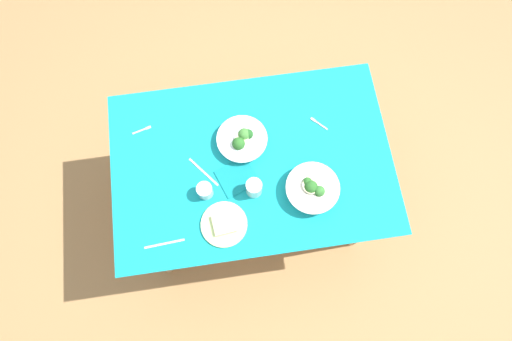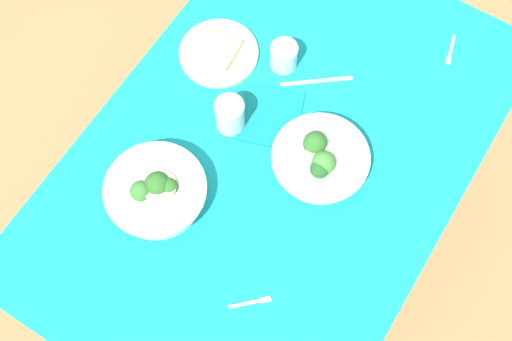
{
  "view_description": "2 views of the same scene",
  "coord_description": "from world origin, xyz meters",
  "px_view_note": "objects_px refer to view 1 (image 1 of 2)",
  "views": [
    {
      "loc": [
        0.08,
        0.68,
        2.75
      ],
      "look_at": [
        -0.01,
        0.06,
        0.8
      ],
      "focal_mm": 29.87,
      "sensor_mm": 36.0,
      "label": 1
    },
    {
      "loc": [
        -0.67,
        -0.36,
        2.43
      ],
      "look_at": [
        -0.08,
        0.01,
        0.8
      ],
      "focal_mm": 49.48,
      "sensor_mm": 36.0,
      "label": 2
    }
  ],
  "objects_px": {
    "water_glass_side": "(205,191)",
    "fork_by_near_bowl": "(143,130)",
    "water_glass_center": "(254,188)",
    "fork_by_far_bowl": "(318,123)",
    "table_knife_right": "(204,172)",
    "broccoli_bowl_near": "(242,140)",
    "bread_side_plate": "(224,224)",
    "broccoli_bowl_far": "(312,189)",
    "napkin_folded_upper": "(237,177)",
    "table_knife_left": "(165,244)"
  },
  "relations": [
    {
      "from": "broccoli_bowl_near",
      "to": "water_glass_center",
      "type": "xyz_separation_m",
      "value": [
        -0.02,
        0.26,
        0.02
      ]
    },
    {
      "from": "broccoli_bowl_far",
      "to": "table_knife_right",
      "type": "bearing_deg",
      "value": -18.55
    },
    {
      "from": "napkin_folded_upper",
      "to": "fork_by_near_bowl",
      "type": "bearing_deg",
      "value": -35.79
    },
    {
      "from": "bread_side_plate",
      "to": "table_knife_left",
      "type": "xyz_separation_m",
      "value": [
        0.29,
        0.05,
        -0.01
      ]
    },
    {
      "from": "bread_side_plate",
      "to": "broccoli_bowl_near",
      "type": "bearing_deg",
      "value": -109.38
    },
    {
      "from": "water_glass_side",
      "to": "table_knife_right",
      "type": "height_order",
      "value": "water_glass_side"
    },
    {
      "from": "bread_side_plate",
      "to": "broccoli_bowl_far",
      "type": "bearing_deg",
      "value": -166.75
    },
    {
      "from": "bread_side_plate",
      "to": "fork_by_far_bowl",
      "type": "bearing_deg",
      "value": -140.18
    },
    {
      "from": "table_knife_left",
      "to": "bread_side_plate",
      "type": "bearing_deg",
      "value": 6.31
    },
    {
      "from": "fork_by_near_bowl",
      "to": "napkin_folded_upper",
      "type": "height_order",
      "value": "napkin_folded_upper"
    },
    {
      "from": "broccoli_bowl_far",
      "to": "broccoli_bowl_near",
      "type": "relative_size",
      "value": 1.02
    },
    {
      "from": "water_glass_side",
      "to": "fork_by_far_bowl",
      "type": "relative_size",
      "value": 0.95
    },
    {
      "from": "broccoli_bowl_near",
      "to": "table_knife_right",
      "type": "xyz_separation_m",
      "value": [
        0.21,
        0.13,
        -0.03
      ]
    },
    {
      "from": "water_glass_side",
      "to": "napkin_folded_upper",
      "type": "bearing_deg",
      "value": -160.53
    },
    {
      "from": "broccoli_bowl_far",
      "to": "water_glass_center",
      "type": "height_order",
      "value": "broccoli_bowl_far"
    },
    {
      "from": "fork_by_near_bowl",
      "to": "fork_by_far_bowl",
      "type": "bearing_deg",
      "value": -20.81
    },
    {
      "from": "fork_by_far_bowl",
      "to": "fork_by_near_bowl",
      "type": "relative_size",
      "value": 0.83
    },
    {
      "from": "water_glass_side",
      "to": "bread_side_plate",
      "type": "bearing_deg",
      "value": 112.48
    },
    {
      "from": "water_glass_center",
      "to": "table_knife_left",
      "type": "bearing_deg",
      "value": 23.38
    },
    {
      "from": "broccoli_bowl_far",
      "to": "table_knife_right",
      "type": "distance_m",
      "value": 0.53
    },
    {
      "from": "broccoli_bowl_near",
      "to": "table_knife_left",
      "type": "relative_size",
      "value": 1.34
    },
    {
      "from": "bread_side_plate",
      "to": "fork_by_far_bowl",
      "type": "xyz_separation_m",
      "value": [
        -0.54,
        -0.45,
        -0.01
      ]
    },
    {
      "from": "water_glass_center",
      "to": "fork_by_near_bowl",
      "type": "xyz_separation_m",
      "value": [
        0.51,
        -0.39,
        -0.05
      ]
    },
    {
      "from": "fork_by_far_bowl",
      "to": "broccoli_bowl_near",
      "type": "bearing_deg",
      "value": 52.79
    },
    {
      "from": "water_glass_side",
      "to": "fork_by_near_bowl",
      "type": "xyz_separation_m",
      "value": [
        0.28,
        -0.37,
        -0.04
      ]
    },
    {
      "from": "broccoli_bowl_near",
      "to": "table_knife_left",
      "type": "bearing_deg",
      "value": 46.64
    },
    {
      "from": "napkin_folded_upper",
      "to": "table_knife_left",
      "type": "bearing_deg",
      "value": 36.03
    },
    {
      "from": "water_glass_side",
      "to": "napkin_folded_upper",
      "type": "relative_size",
      "value": 0.45
    },
    {
      "from": "fork_by_far_bowl",
      "to": "table_knife_right",
      "type": "distance_m",
      "value": 0.63
    },
    {
      "from": "table_knife_left",
      "to": "broccoli_bowl_near",
      "type": "bearing_deg",
      "value": 43.01
    },
    {
      "from": "table_knife_right",
      "to": "water_glass_side",
      "type": "bearing_deg",
      "value": -39.01
    },
    {
      "from": "water_glass_center",
      "to": "table_knife_right",
      "type": "xyz_separation_m",
      "value": [
        0.23,
        -0.13,
        -0.05
      ]
    },
    {
      "from": "broccoli_bowl_far",
      "to": "fork_by_near_bowl",
      "type": "distance_m",
      "value": 0.9
    },
    {
      "from": "broccoli_bowl_far",
      "to": "napkin_folded_upper",
      "type": "height_order",
      "value": "broccoli_bowl_far"
    },
    {
      "from": "broccoli_bowl_far",
      "to": "water_glass_center",
      "type": "xyz_separation_m",
      "value": [
        0.27,
        -0.04,
        0.01
      ]
    },
    {
      "from": "water_glass_side",
      "to": "table_knife_left",
      "type": "bearing_deg",
      "value": 45.02
    },
    {
      "from": "bread_side_plate",
      "to": "fork_by_far_bowl",
      "type": "relative_size",
      "value": 2.69
    },
    {
      "from": "water_glass_center",
      "to": "table_knife_left",
      "type": "xyz_separation_m",
      "value": [
        0.45,
        0.19,
        -0.05
      ]
    },
    {
      "from": "water_glass_center",
      "to": "fork_by_far_bowl",
      "type": "distance_m",
      "value": 0.48
    },
    {
      "from": "fork_by_near_bowl",
      "to": "table_knife_right",
      "type": "xyz_separation_m",
      "value": [
        -0.28,
        0.27,
        -0.0
      ]
    },
    {
      "from": "broccoli_bowl_near",
      "to": "table_knife_left",
      "type": "height_order",
      "value": "broccoli_bowl_near"
    },
    {
      "from": "broccoli_bowl_near",
      "to": "water_glass_side",
      "type": "relative_size",
      "value": 3.22
    },
    {
      "from": "fork_by_near_bowl",
      "to": "napkin_folded_upper",
      "type": "bearing_deg",
      "value": -50.72
    },
    {
      "from": "broccoli_bowl_near",
      "to": "bread_side_plate",
      "type": "xyz_separation_m",
      "value": [
        0.14,
        0.4,
        -0.02
      ]
    },
    {
      "from": "fork_by_far_bowl",
      "to": "table_knife_left",
      "type": "relative_size",
      "value": 0.44
    },
    {
      "from": "table_knife_right",
      "to": "fork_by_far_bowl",
      "type": "bearing_deg",
      "value": 67.66
    },
    {
      "from": "bread_side_plate",
      "to": "water_glass_center",
      "type": "distance_m",
      "value": 0.22
    },
    {
      "from": "water_glass_center",
      "to": "broccoli_bowl_near",
      "type": "bearing_deg",
      "value": -85.12
    },
    {
      "from": "fork_by_near_bowl",
      "to": "table_knife_left",
      "type": "bearing_deg",
      "value": -98.73
    },
    {
      "from": "table_knife_left",
      "to": "broccoli_bowl_far",
      "type": "bearing_deg",
      "value": 8.32
    }
  ]
}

